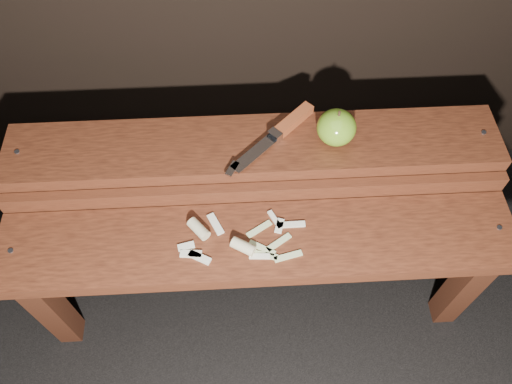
{
  "coord_description": "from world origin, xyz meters",
  "views": [
    {
      "loc": [
        -0.03,
        -0.59,
        1.43
      ],
      "look_at": [
        0.0,
        0.06,
        0.45
      ],
      "focal_mm": 35.0,
      "sensor_mm": 36.0,
      "label": 1
    }
  ],
  "objects_px": {
    "bench_front_tier": "(259,256)",
    "knife": "(284,128)",
    "apple": "(336,127)",
    "bench_rear_tier": "(254,165)"
  },
  "relations": [
    {
      "from": "knife",
      "to": "bench_front_tier",
      "type": "bearing_deg",
      "value": -106.03
    },
    {
      "from": "bench_front_tier",
      "to": "knife",
      "type": "xyz_separation_m",
      "value": [
        0.07,
        0.26,
        0.16
      ]
    },
    {
      "from": "bench_front_tier",
      "to": "bench_rear_tier",
      "type": "relative_size",
      "value": 1.0
    },
    {
      "from": "bench_rear_tier",
      "to": "apple",
      "type": "relative_size",
      "value": 12.51
    },
    {
      "from": "bench_front_tier",
      "to": "bench_rear_tier",
      "type": "height_order",
      "value": "bench_rear_tier"
    },
    {
      "from": "knife",
      "to": "bench_rear_tier",
      "type": "bearing_deg",
      "value": -155.51
    },
    {
      "from": "bench_front_tier",
      "to": "apple",
      "type": "height_order",
      "value": "apple"
    },
    {
      "from": "bench_front_tier",
      "to": "bench_rear_tier",
      "type": "distance_m",
      "value": 0.23
    },
    {
      "from": "bench_front_tier",
      "to": "apple",
      "type": "bearing_deg",
      "value": 49.93
    },
    {
      "from": "bench_front_tier",
      "to": "bench_rear_tier",
      "type": "xyz_separation_m",
      "value": [
        0.0,
        0.23,
        0.06
      ]
    }
  ]
}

